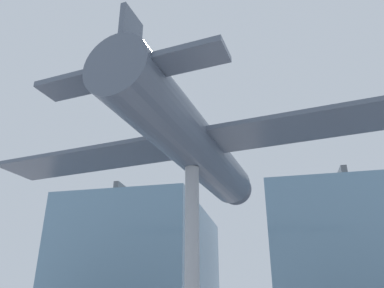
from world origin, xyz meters
name	(u,v)px	position (x,y,z in m)	size (l,w,h in m)	color
glass_pavilion_left	(145,270)	(-7.49, 16.59, 4.75)	(9.79, 15.00, 10.07)	#60849E
glass_pavilion_right	(341,266)	(7.49, 16.59, 4.75)	(9.79, 15.00, 10.07)	#60849E
support_pylon_central	(192,261)	(0.00, 0.00, 3.53)	(0.54, 0.54, 7.07)	#999EA3
suspended_airplane	(194,146)	(0.03, 0.21, 8.10)	(18.81, 13.31, 3.34)	#4C5666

